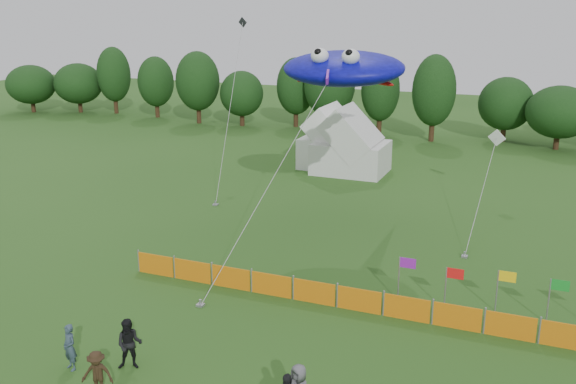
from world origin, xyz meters
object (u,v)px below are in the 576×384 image
at_px(spectator_b, 129,344).
at_px(stingray_kite, 347,68).
at_px(barrier_fence, 336,296).
at_px(spectator_a, 70,347).
at_px(spectator_c, 97,374).
at_px(tent_right, 351,148).
at_px(tent_left, 331,142).

distance_m(spectator_b, stingray_kite, 18.93).
relative_size(barrier_fence, spectator_a, 11.76).
xyz_separation_m(spectator_b, spectator_c, (0.05, -1.82, -0.13)).
relative_size(tent_right, barrier_fence, 0.27).
height_order(tent_left, tent_right, tent_left).
xyz_separation_m(spectator_a, spectator_c, (1.94, -0.97, -0.04)).
distance_m(barrier_fence, spectator_b, 8.97).
bearing_deg(tent_right, barrier_fence, -74.38).
bearing_deg(barrier_fence, stingray_kite, 106.14).
bearing_deg(tent_left, tent_right, -32.76).
distance_m(spectator_a, spectator_c, 2.17).
bearing_deg(spectator_a, tent_right, 109.52).
relative_size(spectator_b, stingray_kite, 0.09).
relative_size(spectator_b, spectator_c, 1.16).
relative_size(tent_right, spectator_c, 3.39).
bearing_deg(barrier_fence, spectator_b, -125.19).
relative_size(spectator_a, stingray_kite, 0.08).
height_order(tent_right, spectator_a, tent_right).
distance_m(barrier_fence, stingray_kite, 13.18).
relative_size(spectator_a, spectator_c, 1.05).
height_order(tent_right, stingray_kite, stingray_kite).
xyz_separation_m(tent_left, spectator_a, (1.23, -31.85, -1.13)).
bearing_deg(spectator_a, spectator_c, -5.45).
height_order(tent_left, stingray_kite, stingray_kite).
xyz_separation_m(tent_right, spectator_c, (1.14, -31.51, -1.14)).
bearing_deg(stingray_kite, tent_left, 111.35).
relative_size(barrier_fence, spectator_c, 12.31).
height_order(barrier_fence, spectator_a, spectator_a).
relative_size(barrier_fence, stingray_kite, 0.99).
bearing_deg(tent_left, spectator_b, -84.25).
distance_m(spectator_c, stingray_kite, 20.62).
height_order(tent_left, barrier_fence, tent_left).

